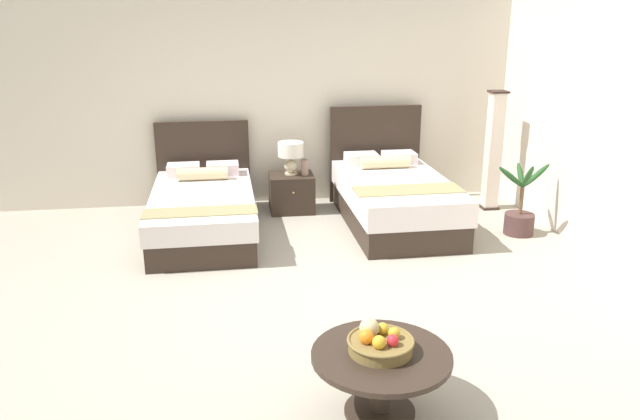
# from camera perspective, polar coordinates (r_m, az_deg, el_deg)

# --- Properties ---
(ground_plane) EXTENTS (9.40, 9.81, 0.02)m
(ground_plane) POSITION_cam_1_polar(r_m,az_deg,el_deg) (5.45, 0.54, -8.38)
(ground_plane) COLOR #A49C8C
(wall_back) EXTENTS (9.40, 0.12, 2.78)m
(wall_back) POSITION_cam_1_polar(r_m,az_deg,el_deg) (8.04, -2.83, 10.61)
(wall_back) COLOR beige
(wall_back) RESTS_ON ground
(wall_side_right) EXTENTS (0.12, 5.41, 2.78)m
(wall_side_right) POSITION_cam_1_polar(r_m,az_deg,el_deg) (6.45, 26.56, 7.00)
(wall_side_right) COLOR silver
(wall_side_right) RESTS_ON ground
(bed_near_window) EXTENTS (1.16, 2.20, 1.09)m
(bed_near_window) POSITION_cam_1_polar(r_m,az_deg,el_deg) (7.11, -10.62, 0.15)
(bed_near_window) COLOR #31251D
(bed_near_window) RESTS_ON ground
(bed_near_corner) EXTENTS (1.19, 2.12, 1.24)m
(bed_near_corner) POSITION_cam_1_polar(r_m,az_deg,el_deg) (7.32, 6.74, 1.18)
(bed_near_corner) COLOR #31251D
(bed_near_corner) RESTS_ON ground
(nightstand) EXTENTS (0.54, 0.50, 0.47)m
(nightstand) POSITION_cam_1_polar(r_m,az_deg,el_deg) (7.75, -2.62, 1.59)
(nightstand) COLOR #31251D
(nightstand) RESTS_ON ground
(table_lamp) EXTENTS (0.31, 0.31, 0.40)m
(table_lamp) POSITION_cam_1_polar(r_m,az_deg,el_deg) (7.64, -2.69, 5.21)
(table_lamp) COLOR beige
(table_lamp) RESTS_ON nightstand
(vase) EXTENTS (0.09, 0.09, 0.19)m
(vase) POSITION_cam_1_polar(r_m,az_deg,el_deg) (7.64, -1.42, 3.93)
(vase) COLOR gray
(vase) RESTS_ON nightstand
(coffee_table) EXTENTS (0.86, 0.86, 0.42)m
(coffee_table) POSITION_cam_1_polar(r_m,az_deg,el_deg) (3.93, 5.59, -14.14)
(coffee_table) COLOR #31251D
(coffee_table) RESTS_ON ground
(fruit_bowl) EXTENTS (0.41, 0.41, 0.19)m
(fruit_bowl) POSITION_cam_1_polar(r_m,az_deg,el_deg) (3.86, 5.45, -11.91)
(fruit_bowl) COLOR olive
(fruit_bowl) RESTS_ON coffee_table
(floor_lamp_corner) EXTENTS (0.21, 0.21, 1.47)m
(floor_lamp_corner) POSITION_cam_1_polar(r_m,az_deg,el_deg) (8.01, 15.55, 5.20)
(floor_lamp_corner) COLOR #33241E
(floor_lamp_corner) RESTS_ON ground
(potted_palm) EXTENTS (0.66, 0.50, 0.86)m
(potted_palm) POSITION_cam_1_polar(r_m,az_deg,el_deg) (7.28, 17.78, -0.47)
(potted_palm) COLOR #4C312F
(potted_palm) RESTS_ON ground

